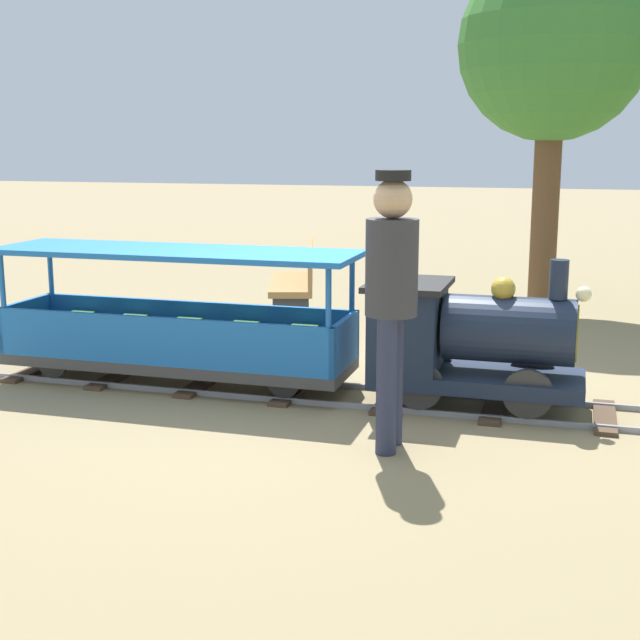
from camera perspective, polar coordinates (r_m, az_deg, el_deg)
ground_plane at (r=6.22m, az=0.99°, el=-5.03°), size 60.00×60.00×0.00m
track at (r=6.30m, az=-1.75°, el=-4.66°), size 0.72×6.40×0.04m
locomotive at (r=5.93m, az=9.41°, el=-1.18°), size 0.68×1.45×0.99m
passenger_car at (r=6.53m, az=-9.30°, el=-0.57°), size 0.78×2.70×0.97m
conductor_person at (r=4.98m, az=4.68°, el=2.07°), size 0.30×0.30×1.62m
park_bench at (r=8.50m, az=-1.50°, el=2.33°), size 1.36×0.76×0.82m
oak_tree_near at (r=9.63m, az=14.97°, el=16.72°), size 1.95×1.95×3.72m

